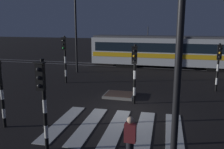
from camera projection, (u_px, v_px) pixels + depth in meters
ground_plane at (126, 111)px, 12.95m from camera, size 120.00×120.00×0.00m
rail_near at (151, 68)px, 25.20m from camera, size 80.00×0.12×0.03m
rail_far at (152, 66)px, 26.56m from camera, size 80.00×0.12×0.03m
crosswalk_zebra at (116, 127)px, 10.85m from camera, size 5.87×4.53×0.02m
traffic_island at (120, 95)px, 15.47m from camera, size 1.86×1.55×0.18m
traffic_light_corner_near_left at (0, 84)px, 10.43m from camera, size 0.36×0.42×3.01m
traffic_light_corner_far_right at (219, 60)px, 16.16m from camera, size 0.36×0.42×3.23m
traffic_light_median_centre at (135, 65)px, 13.58m from camera, size 0.36×0.42×3.38m
traffic_light_corner_far_left at (65, 52)px, 18.44m from camera, size 0.36×0.42×3.59m
traffic_light_kerb_mid_left at (43, 92)px, 8.42m from camera, size 0.36×0.42×3.35m
street_lamp_near_kerb at (182, 8)px, 5.63m from camera, size 0.44×1.21×7.74m
street_lamp_trackside_left at (75, 24)px, 21.91m from camera, size 0.44×1.21×6.98m
tram at (171, 51)px, 25.04m from camera, size 16.49×2.58×4.15m
pedestrian_waiting_at_kerb at (130, 142)px, 7.71m from camera, size 0.36×0.24×1.71m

